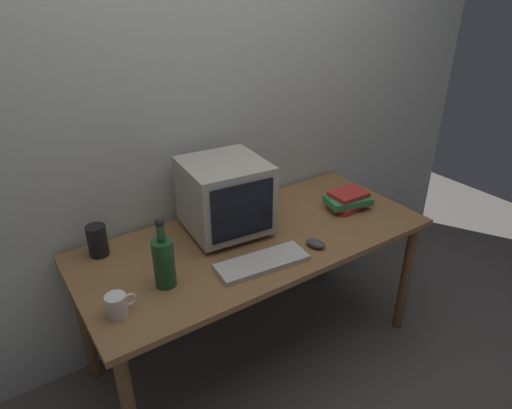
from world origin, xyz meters
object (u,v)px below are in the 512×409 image
at_px(bottle_tall, 164,261).
at_px(bottle_short, 255,197).
at_px(computer_mouse, 316,244).
at_px(book_stack, 348,200).
at_px(crt_monitor, 225,196).
at_px(metal_canister, 97,241).
at_px(mug, 117,305).
at_px(keyboard, 262,262).

relative_size(bottle_tall, bottle_short, 1.89).
distance_m(computer_mouse, book_stack, 0.45).
bearing_deg(computer_mouse, crt_monitor, 108.68).
distance_m(crt_monitor, computer_mouse, 0.49).
bearing_deg(bottle_tall, metal_canister, 113.03).
distance_m(bottle_tall, metal_canister, 0.42).
xyz_separation_m(crt_monitor, metal_canister, (-0.60, 0.14, -0.12)).
relative_size(computer_mouse, bottle_tall, 0.32).
bearing_deg(bottle_short, mug, -154.45).
relative_size(computer_mouse, mug, 0.83).
relative_size(crt_monitor, bottle_tall, 1.32).
distance_m(keyboard, bottle_short, 0.56).
height_order(bottle_tall, metal_canister, bottle_tall).
distance_m(crt_monitor, bottle_short, 0.32).
height_order(keyboard, mug, mug).
relative_size(crt_monitor, book_stack, 1.57).
distance_m(computer_mouse, bottle_tall, 0.73).
relative_size(keyboard, book_stack, 1.57).
distance_m(keyboard, metal_canister, 0.76).
xyz_separation_m(bottle_tall, book_stack, (1.11, 0.07, -0.07)).
xyz_separation_m(crt_monitor, keyboard, (-0.02, -0.35, -0.18)).
height_order(keyboard, computer_mouse, computer_mouse).
distance_m(bottle_short, mug, 1.02).
height_order(keyboard, bottle_tall, bottle_tall).
bearing_deg(crt_monitor, bottle_tall, -150.89).
relative_size(bottle_tall, mug, 2.64).
height_order(bottle_short, book_stack, bottle_short).
xyz_separation_m(bottle_tall, metal_canister, (-0.16, 0.38, -0.04)).
distance_m(keyboard, book_stack, 0.72).
relative_size(computer_mouse, metal_canister, 0.67).
distance_m(computer_mouse, mug, 0.94).
relative_size(bottle_short, metal_canister, 1.12).
xyz_separation_m(mug, metal_canister, (0.07, 0.45, 0.03)).
distance_m(crt_monitor, bottle_tall, 0.50).
bearing_deg(mug, bottle_tall, 17.46).
xyz_separation_m(computer_mouse, bottle_tall, (-0.71, 0.13, 0.10)).
height_order(book_stack, mug, book_stack).
bearing_deg(crt_monitor, book_stack, -14.17).
distance_m(book_stack, metal_canister, 1.31).
bearing_deg(bottle_short, bottle_tall, -152.01).
xyz_separation_m(keyboard, bottle_short, (0.28, 0.48, 0.05)).
distance_m(bottle_short, book_stack, 0.51).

